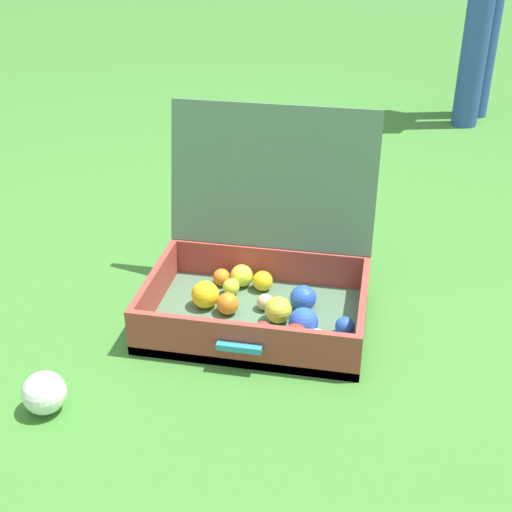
% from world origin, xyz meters
% --- Properties ---
extents(ground_plane, '(16.00, 16.00, 0.00)m').
position_xyz_m(ground_plane, '(0.00, 0.00, 0.00)').
color(ground_plane, '#3D7A2D').
extents(open_suitcase, '(0.58, 0.51, 0.52)m').
position_xyz_m(open_suitcase, '(0.05, 0.12, 0.11)').
color(open_suitcase, '#4C7051').
rests_on(open_suitcase, ground).
extents(stray_ball_on_grass, '(0.10, 0.10, 0.10)m').
position_xyz_m(stray_ball_on_grass, '(-0.35, -0.37, 0.05)').
color(stray_ball_on_grass, white).
rests_on(stray_ball_on_grass, ground).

